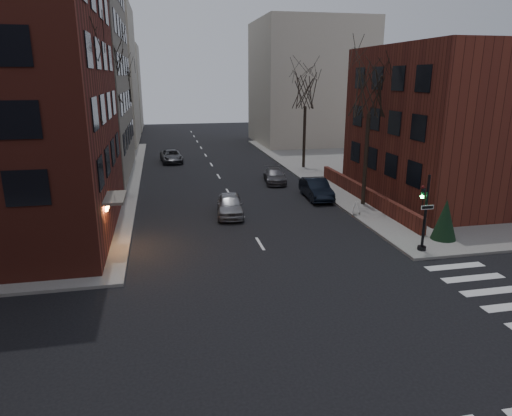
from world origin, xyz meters
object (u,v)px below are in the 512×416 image
at_px(tree_right_a, 370,90).
at_px(streetlamp_near, 115,146).
at_px(car_lane_far, 171,156).
at_px(sandwich_board, 356,208).
at_px(traffic_signal, 424,218).
at_px(tree_left_a, 81,85).
at_px(tree_left_c, 121,85).
at_px(evergreen_shrub, 445,219).
at_px(car_lane_silver, 230,205).
at_px(car_lane_gray, 275,176).
at_px(tree_left_b, 106,76).
at_px(tree_right_b, 306,90).
at_px(parked_sedan, 316,189).
at_px(streetlamp_far, 131,120).

distance_m(tree_right_a, streetlamp_near, 17.87).
xyz_separation_m(car_lane_far, sandwich_board, (11.32, -22.50, -0.08)).
relative_size(traffic_signal, tree_left_a, 0.39).
bearing_deg(tree_left_c, tree_left_a, -90.00).
bearing_deg(evergreen_shrub, car_lane_silver, 145.79).
height_order(car_lane_gray, car_lane_far, car_lane_far).
relative_size(tree_left_b, streetlamp_near, 1.72).
bearing_deg(car_lane_silver, car_lane_gray, 65.68).
bearing_deg(tree_right_b, car_lane_far, 154.07).
height_order(tree_right_a, car_lane_silver, tree_right_a).
bearing_deg(car_lane_silver, tree_right_a, 8.52).
bearing_deg(tree_right_a, parked_sedan, 134.54).
xyz_separation_m(sandwich_board, evergreen_shrub, (2.78, -5.46, 0.72)).
bearing_deg(car_lane_gray, parked_sedan, -66.01).
bearing_deg(sandwich_board, streetlamp_near, 178.57).
xyz_separation_m(traffic_signal, tree_right_b, (0.86, 23.01, 5.68)).
xyz_separation_m(tree_right_b, car_lane_far, (-12.82, 6.23, -6.94)).
relative_size(tree_left_a, evergreen_shrub, 4.51).
distance_m(tree_left_c, tree_right_a, 28.17).
bearing_deg(car_lane_far, streetlamp_far, 133.73).
bearing_deg(car_lane_far, traffic_signal, -71.98).
bearing_deg(streetlamp_near, tree_left_c, 91.91).
xyz_separation_m(streetlamp_near, car_lane_silver, (7.40, -4.32, -3.51)).
relative_size(tree_right_b, car_lane_silver, 2.17).
xyz_separation_m(traffic_signal, streetlamp_near, (-16.14, 13.01, 2.33)).
relative_size(tree_right_a, car_lane_gray, 2.31).
relative_size(tree_right_a, sandwich_board, 11.70).
height_order(parked_sedan, car_lane_far, parked_sedan).
height_order(streetlamp_near, evergreen_shrub, streetlamp_near).
xyz_separation_m(tree_left_b, tree_left_c, (0.00, 14.00, -0.88)).
relative_size(streetlamp_far, evergreen_shrub, 2.76).
bearing_deg(tree_left_b, streetlamp_far, 87.85).
distance_m(tree_left_c, streetlamp_near, 18.40).
xyz_separation_m(tree_left_c, parked_sedan, (15.00, -19.36, -7.28)).
distance_m(tree_left_b, car_lane_gray, 15.64).
xyz_separation_m(tree_left_b, evergreen_shrub, (18.88, -15.72, -7.62)).
relative_size(traffic_signal, streetlamp_far, 0.64).
distance_m(traffic_signal, tree_right_b, 23.71).
bearing_deg(car_lane_far, tree_right_b, -30.16).
bearing_deg(car_lane_silver, parked_sedan, 29.55).
bearing_deg(streetlamp_far, car_lane_far, -42.04).
xyz_separation_m(tree_right_b, evergreen_shrub, (1.28, -21.72, -6.30)).
distance_m(tree_right_b, car_lane_silver, 18.56).
height_order(traffic_signal, parked_sedan, traffic_signal).
bearing_deg(tree_right_b, car_lane_silver, -123.84).
bearing_deg(tree_right_a, evergreen_shrub, -80.56).
bearing_deg(parked_sedan, traffic_signal, -79.00).
bearing_deg(streetlamp_near, tree_right_a, -13.24).
distance_m(tree_right_b, streetlamp_far, 20.01).
height_order(tree_right_b, car_lane_far, tree_right_b).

